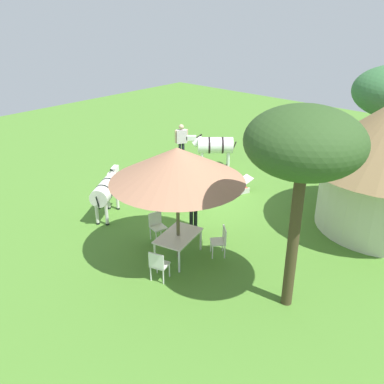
{
  "coord_description": "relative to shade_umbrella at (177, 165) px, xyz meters",
  "views": [
    {
      "loc": [
        10.71,
        9.37,
        6.9
      ],
      "look_at": [
        1.11,
        0.71,
        1.0
      ],
      "focal_mm": 39.39,
      "sensor_mm": 36.0,
      "label": 1
    }
  ],
  "objects": [
    {
      "name": "ground_plane",
      "position": [
        -3.17,
        -2.04,
        -2.91
      ],
      "size": [
        36.0,
        36.0,
        0.0
      ],
      "primitive_type": "plane",
      "color": "#4C7E2C"
    },
    {
      "name": "shade_umbrella",
      "position": [
        0.0,
        0.0,
        0.0
      ],
      "size": [
        3.72,
        3.72,
        3.39
      ],
      "color": "brown",
      "rests_on": "ground_plane"
    },
    {
      "name": "patio_dining_table",
      "position": [
        -0.0,
        -0.0,
        -2.25
      ],
      "size": [
        1.6,
        1.22,
        0.74
      ],
      "rotation": [
        0.0,
        0.0,
        0.24
      ],
      "color": "silver",
      "rests_on": "ground_plane"
    },
    {
      "name": "patio_chair_east_end",
      "position": [
        -0.92,
        0.84,
        -2.38
      ],
      "size": [
        0.61,
        0.61,
        0.9
      ],
      "rotation": [
        0.0,
        0.0,
        -2.31
      ],
      "color": "silver",
      "rests_on": "ground_plane"
    },
    {
      "name": "patio_chair_near_lawn",
      "position": [
        -0.29,
        -1.21,
        -2.38
      ],
      "size": [
        0.53,
        0.51,
        0.9
      ],
      "rotation": [
        0.0,
        0.0,
        -0.24
      ],
      "color": "white",
      "rests_on": "ground_plane"
    },
    {
      "name": "patio_chair_west_end",
      "position": [
        1.18,
        0.39,
        -2.38
      ],
      "size": [
        0.54,
        0.55,
        0.9
      ],
      "rotation": [
        0.0,
        0.0,
        -4.39
      ],
      "color": "white",
      "rests_on": "ground_plane"
    },
    {
      "name": "guest_beside_umbrella",
      "position": [
        -1.54,
        -0.79,
        -1.89
      ],
      "size": [
        0.53,
        0.41,
        1.68
      ],
      "rotation": [
        0.0,
        0.0,
        5.76
      ],
      "color": "black",
      "rests_on": "ground_plane"
    },
    {
      "name": "standing_watcher",
      "position": [
        -6.0,
        -5.53,
        -1.84
      ],
      "size": [
        0.55,
        0.44,
        1.76
      ],
      "rotation": [
        0.0,
        0.0,
        -0.55
      ],
      "color": "black",
      "rests_on": "ground_plane"
    },
    {
      "name": "striped_lounge_chair",
      "position": [
        -5.02,
        -1.41,
        -2.66
      ],
      "size": [
        0.96,
        0.79,
        0.58
      ],
      "rotation": [
        0.0,
        0.0,
        4.35
      ],
      "color": "#C95441",
      "rests_on": "ground_plane"
    },
    {
      "name": "zebra_nearest_camera",
      "position": [
        -6.37,
        -3.88,
        -1.88
      ],
      "size": [
        1.7,
        1.8,
        1.56
      ],
      "rotation": [
        0.0,
        0.0,
        3.88
      ],
      "color": "silver",
      "rests_on": "ground_plane"
    },
    {
      "name": "zebra_by_umbrella",
      "position": [
        -2.5,
        -2.38,
        -1.87
      ],
      "size": [
        1.24,
        2.18,
        1.57
      ],
      "rotation": [
        0.0,
        0.0,
        0.36
      ],
      "color": "silver",
      "rests_on": "ground_plane"
    },
    {
      "name": "zebra_toward_hut",
      "position": [
        -0.25,
        -3.63,
        -1.91
      ],
      "size": [
        1.92,
        1.45,
        1.54
      ],
      "rotation": [
        0.0,
        0.0,
        2.16
      ],
      "color": "silver",
      "rests_on": "ground_plane"
    },
    {
      "name": "acacia_tree_left_background",
      "position": [
        -0.32,
        3.43,
        1.24
      ],
      "size": [
        2.58,
        2.58,
        4.97
      ],
      "color": "#403720",
      "rests_on": "ground_plane"
    }
  ]
}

